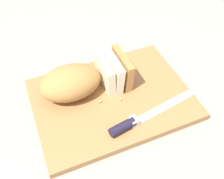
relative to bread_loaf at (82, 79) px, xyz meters
The scene contains 8 objects.
ground_plane 0.11m from the bread_loaf, 38.80° to the right, with size 3.00×3.00×0.00m, color gray.
cutting_board 0.10m from the bread_loaf, 38.80° to the right, with size 0.43×0.31×0.02m, color #9E6B3D.
bread_loaf is the anchor object (origin of this frame).
bread_knife 0.18m from the bread_loaf, 62.44° to the right, with size 0.27×0.07×0.02m.
crumb_near_knife 0.12m from the bread_loaf, 40.96° to the right, with size 0.01×0.01×0.01m, color tan.
crumb_near_loaf 0.08m from the bread_loaf, 63.88° to the right, with size 0.01×0.01×0.01m, color tan.
crumb_stray_left 0.10m from the bread_loaf, ahead, with size 0.01×0.01×0.01m, color tan.
crumb_stray_right 0.11m from the bread_loaf, ahead, with size 0.00×0.00×0.00m, color tan.
Camera 1 is at (-0.17, -0.42, 0.57)m, focal length 41.48 mm.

